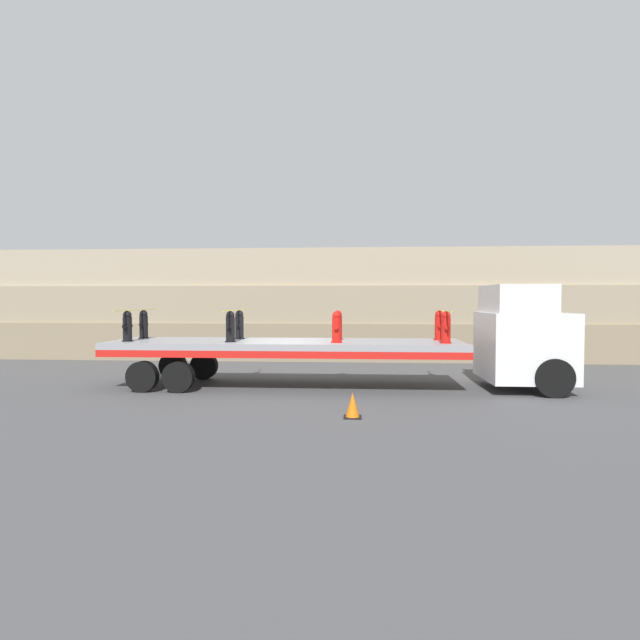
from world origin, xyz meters
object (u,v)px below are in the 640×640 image
(flatbed_trailer, at_px, (269,348))
(fire_hydrant_red_far_3, at_px, (439,326))
(fire_hydrant_red_near_2, at_px, (337,327))
(fire_hydrant_black_near_1, at_px, (230,327))
(fire_hydrant_red_near_3, at_px, (446,328))
(traffic_cone, at_px, (353,405))
(fire_hydrant_black_near_0, at_px, (127,327))
(fire_hydrant_black_far_0, at_px, (144,325))
(fire_hydrant_black_far_1, at_px, (239,325))
(fire_hydrant_red_far_2, at_px, (338,325))
(truck_cab, at_px, (526,337))

(flatbed_trailer, bearing_deg, fire_hydrant_red_far_3, 6.32)
(fire_hydrant_red_near_2, relative_size, fire_hydrant_red_far_3, 1.00)
(fire_hydrant_black_near_1, xyz_separation_m, fire_hydrant_red_near_3, (6.16, 0.00, 0.00))
(traffic_cone, bearing_deg, flatbed_trailer, 122.95)
(fire_hydrant_black_near_0, bearing_deg, fire_hydrant_black_far_0, 90.00)
(fire_hydrant_black_near_0, relative_size, fire_hydrant_black_far_1, 1.00)
(fire_hydrant_black_far_1, distance_m, fire_hydrant_red_far_3, 6.16)
(flatbed_trailer, distance_m, fire_hydrant_black_near_0, 4.21)
(fire_hydrant_black_near_0, relative_size, fire_hydrant_black_far_0, 1.00)
(fire_hydrant_black_far_0, bearing_deg, fire_hydrant_black_near_0, -90.00)
(fire_hydrant_black_near_1, xyz_separation_m, fire_hydrant_red_far_3, (6.16, 1.13, 0.00))
(fire_hydrant_black_near_0, distance_m, fire_hydrant_red_near_3, 9.23)
(traffic_cone, bearing_deg, fire_hydrant_black_near_1, 137.03)
(fire_hydrant_red_near_2, relative_size, traffic_cone, 1.62)
(fire_hydrant_red_far_2, bearing_deg, fire_hydrant_red_near_3, -20.19)
(fire_hydrant_red_far_2, bearing_deg, fire_hydrant_black_far_0, 180.00)
(fire_hydrant_black_far_1, bearing_deg, fire_hydrant_black_near_1, -90.00)
(fire_hydrant_red_near_3, height_order, fire_hydrant_red_far_3, same)
(fire_hydrant_black_far_0, distance_m, fire_hydrant_black_far_1, 3.08)
(fire_hydrant_black_far_1, height_order, fire_hydrant_red_far_3, same)
(flatbed_trailer, xyz_separation_m, fire_hydrant_black_far_0, (-4.12, 0.57, 0.67))
(fire_hydrant_black_near_1, xyz_separation_m, traffic_cone, (3.55, -3.31, -1.54))
(fire_hydrant_black_far_1, bearing_deg, flatbed_trailer, -28.53)
(flatbed_trailer, bearing_deg, fire_hydrant_red_near_3, -6.32)
(flatbed_trailer, height_order, fire_hydrant_red_near_2, fire_hydrant_red_near_2)
(fire_hydrant_black_far_1, height_order, fire_hydrant_red_near_3, same)
(fire_hydrant_red_far_2, height_order, fire_hydrant_red_far_3, same)
(fire_hydrant_black_near_0, height_order, fire_hydrant_red_far_2, same)
(fire_hydrant_red_far_3, distance_m, traffic_cone, 5.37)
(flatbed_trailer, height_order, fire_hydrant_black_near_1, fire_hydrant_black_near_1)
(fire_hydrant_black_far_0, relative_size, fire_hydrant_red_far_3, 1.00)
(fire_hydrant_black_far_0, distance_m, fire_hydrant_red_far_2, 6.16)
(fire_hydrant_red_near_2, distance_m, traffic_cone, 3.68)
(truck_cab, relative_size, fire_hydrant_black_near_1, 3.35)
(fire_hydrant_black_far_0, distance_m, fire_hydrant_red_near_3, 9.30)
(fire_hydrant_black_near_0, bearing_deg, fire_hydrant_red_near_2, 0.00)
(fire_hydrant_black_far_1, relative_size, fire_hydrant_red_near_2, 1.00)
(fire_hydrant_red_near_2, bearing_deg, fire_hydrant_red_far_2, 90.00)
(fire_hydrant_red_near_2, xyz_separation_m, fire_hydrant_red_far_2, (0.00, 1.13, 0.00))
(fire_hydrant_red_near_2, height_order, fire_hydrant_red_near_3, same)
(fire_hydrant_red_far_3, bearing_deg, flatbed_trailer, -173.68)
(fire_hydrant_red_near_3, bearing_deg, fire_hydrant_red_far_3, 90.00)
(traffic_cone, bearing_deg, truck_cab, 37.89)
(traffic_cone, bearing_deg, fire_hydrant_black_near_0, 153.47)
(fire_hydrant_red_near_3, bearing_deg, flatbed_trailer, 173.68)
(fire_hydrant_red_far_2, bearing_deg, fire_hydrant_black_near_0, -169.58)
(flatbed_trailer, relative_size, fire_hydrant_red_near_3, 11.57)
(truck_cab, height_order, fire_hydrant_red_near_2, truck_cab)
(fire_hydrant_red_near_3, bearing_deg, fire_hydrant_red_far_2, 159.81)
(fire_hydrant_black_far_0, height_order, fire_hydrant_red_near_3, same)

